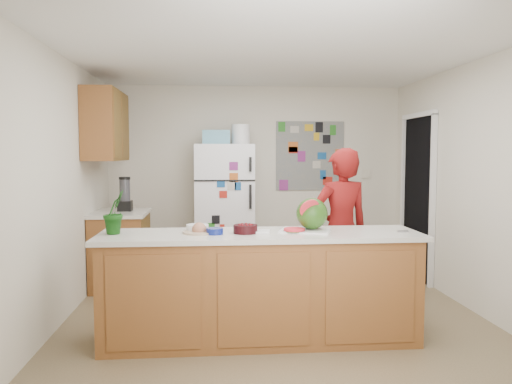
{
  "coord_description": "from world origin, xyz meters",
  "views": [
    {
      "loc": [
        -0.58,
        -4.61,
        1.57
      ],
      "look_at": [
        -0.18,
        0.2,
        1.21
      ],
      "focal_mm": 35.0,
      "sensor_mm": 36.0,
      "label": 1
    }
  ],
  "objects": [
    {
      "name": "floor",
      "position": [
        0.0,
        0.0,
        -0.01
      ],
      "size": [
        4.0,
        4.5,
        0.02
      ],
      "primitive_type": "cube",
      "color": "brown",
      "rests_on": "ground"
    },
    {
      "name": "wall_back",
      "position": [
        0.0,
        2.26,
        1.25
      ],
      "size": [
        4.0,
        0.02,
        2.5
      ],
      "primitive_type": "cube",
      "color": "beige",
      "rests_on": "ground"
    },
    {
      "name": "wall_left",
      "position": [
        -2.01,
        0.0,
        1.25
      ],
      "size": [
        0.02,
        4.5,
        2.5
      ],
      "primitive_type": "cube",
      "color": "beige",
      "rests_on": "ground"
    },
    {
      "name": "wall_right",
      "position": [
        2.01,
        0.0,
        1.25
      ],
      "size": [
        0.02,
        4.5,
        2.5
      ],
      "primitive_type": "cube",
      "color": "beige",
      "rests_on": "ground"
    },
    {
      "name": "ceiling",
      "position": [
        0.0,
        0.0,
        2.51
      ],
      "size": [
        4.0,
        4.5,
        0.02
      ],
      "primitive_type": "cube",
      "color": "white",
      "rests_on": "wall_back"
    },
    {
      "name": "doorway",
      "position": [
        1.99,
        1.45,
        1.02
      ],
      "size": [
        0.03,
        0.85,
        2.04
      ],
      "primitive_type": "cube",
      "color": "black",
      "rests_on": "ground"
    },
    {
      "name": "peninsula_base",
      "position": [
        -0.2,
        -0.5,
        0.44
      ],
      "size": [
        2.6,
        0.62,
        0.88
      ],
      "primitive_type": "cube",
      "color": "brown",
      "rests_on": "floor"
    },
    {
      "name": "peninsula_top",
      "position": [
        -0.2,
        -0.5,
        0.9
      ],
      "size": [
        2.68,
        0.7,
        0.04
      ],
      "primitive_type": "cube",
      "color": "silver",
      "rests_on": "peninsula_base"
    },
    {
      "name": "side_counter_base",
      "position": [
        -1.69,
        1.35,
        0.43
      ],
      "size": [
        0.6,
        0.8,
        0.86
      ],
      "primitive_type": "cube",
      "color": "brown",
      "rests_on": "floor"
    },
    {
      "name": "side_counter_top",
      "position": [
        -1.69,
        1.35,
        0.88
      ],
      "size": [
        0.64,
        0.84,
        0.04
      ],
      "primitive_type": "cube",
      "color": "silver",
      "rests_on": "side_counter_base"
    },
    {
      "name": "upper_cabinets",
      "position": [
        -1.82,
        1.3,
        1.9
      ],
      "size": [
        0.35,
        1.0,
        0.8
      ],
      "primitive_type": "cube",
      "color": "brown",
      "rests_on": "wall_left"
    },
    {
      "name": "refrigerator",
      "position": [
        -0.45,
        1.88,
        0.85
      ],
      "size": [
        0.75,
        0.7,
        1.7
      ],
      "primitive_type": "cube",
      "color": "silver",
      "rests_on": "floor"
    },
    {
      "name": "fridge_top_bin",
      "position": [
        -0.55,
        1.88,
        1.79
      ],
      "size": [
        0.35,
        0.28,
        0.18
      ],
      "primitive_type": "cube",
      "color": "#5999B2",
      "rests_on": "refrigerator"
    },
    {
      "name": "photo_collage",
      "position": [
        0.75,
        2.24,
        1.55
      ],
      "size": [
        0.95,
        0.01,
        0.95
      ],
      "primitive_type": "cube",
      "color": "slate",
      "rests_on": "wall_back"
    },
    {
      "name": "person",
      "position": [
        0.67,
        0.2,
        0.82
      ],
      "size": [
        0.67,
        0.52,
        1.63
      ],
      "primitive_type": "imported",
      "rotation": [
        0.0,
        0.0,
        3.37
      ],
      "color": "maroon",
      "rests_on": "floor"
    },
    {
      "name": "blender_appliance",
      "position": [
        -1.64,
        1.41,
        1.09
      ],
      "size": [
        0.12,
        0.12,
        0.38
      ],
      "primitive_type": "cylinder",
      "color": "black",
      "rests_on": "side_counter_top"
    },
    {
      "name": "cutting_board",
      "position": [
        0.19,
        -0.45,
        0.93
      ],
      "size": [
        0.49,
        0.43,
        0.01
      ],
      "primitive_type": "cube",
      "rotation": [
        0.0,
        0.0,
        -0.33
      ],
      "color": "white",
      "rests_on": "peninsula_top"
    },
    {
      "name": "watermelon",
      "position": [
        0.25,
        -0.43,
        1.07
      ],
      "size": [
        0.27,
        0.27,
        0.27
      ],
      "primitive_type": "sphere",
      "color": "#265413",
      "rests_on": "cutting_board"
    },
    {
      "name": "watermelon_slice",
      "position": [
        0.09,
        -0.5,
        0.94
      ],
      "size": [
        0.18,
        0.18,
        0.02
      ],
      "primitive_type": "cylinder",
      "color": "red",
      "rests_on": "cutting_board"
    },
    {
      "name": "cherry_bowl",
      "position": [
        -0.33,
        -0.52,
        0.96
      ],
      "size": [
        0.22,
        0.22,
        0.07
      ],
      "primitive_type": "cylinder",
      "rotation": [
        0.0,
        0.0,
        0.14
      ],
      "color": "black",
      "rests_on": "peninsula_top"
    },
    {
      "name": "white_bowl",
      "position": [
        -0.73,
        -0.4,
        0.95
      ],
      "size": [
        0.24,
        0.24,
        0.06
      ],
      "primitive_type": "cylinder",
      "rotation": [
        0.0,
        0.0,
        0.37
      ],
      "color": "silver",
      "rests_on": "peninsula_top"
    },
    {
      "name": "cobalt_bowl",
      "position": [
        -0.58,
        -0.55,
        0.95
      ],
      "size": [
        0.18,
        0.18,
        0.05
      ],
      "primitive_type": "cylinder",
      "rotation": [
        0.0,
        0.0,
        -0.32
      ],
      "color": "navy",
      "rests_on": "peninsula_top"
    },
    {
      "name": "plate",
      "position": [
        -0.71,
        -0.48,
        0.93
      ],
      "size": [
        0.27,
        0.27,
        0.02
      ],
      "primitive_type": "cylinder",
      "rotation": [
        0.0,
        0.0,
        -0.0
      ],
      "color": "tan",
      "rests_on": "peninsula_top"
    },
    {
      "name": "paper_towel",
      "position": [
        -0.2,
        -0.51,
        0.93
      ],
      "size": [
        0.18,
        0.16,
        0.02
      ],
      "primitive_type": "cube",
      "rotation": [
        0.0,
        0.0,
        -0.12
      ],
      "color": "silver",
      "rests_on": "peninsula_top"
    },
    {
      "name": "keys",
      "position": [
        1.0,
        -0.57,
        0.93
      ],
      "size": [
        0.09,
        0.05,
        0.01
      ],
      "primitive_type": "cube",
      "rotation": [
        0.0,
        0.0,
        -0.12
      ],
      "color": "gray",
      "rests_on": "peninsula_top"
    },
    {
      "name": "potted_plant",
      "position": [
        -1.4,
        -0.45,
        1.1
      ],
      "size": [
        0.23,
        0.25,
        0.36
      ],
      "primitive_type": "imported",
      "rotation": [
        0.0,
        0.0,
        1.14
      ],
      "color": "#14470B",
      "rests_on": "peninsula_top"
    }
  ]
}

